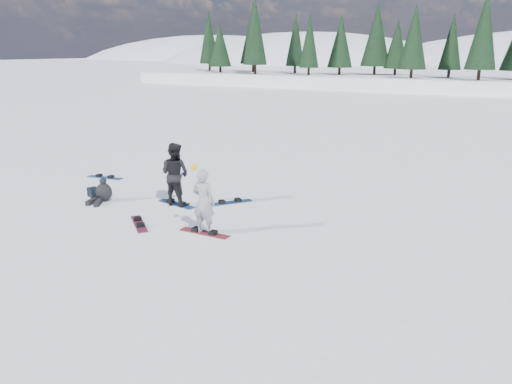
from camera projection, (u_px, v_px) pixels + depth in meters
ground at (222, 226)px, 14.27m from camera, size 420.00×420.00×0.00m
alpine_backdrop at (472, 102)px, 183.09m from camera, size 412.50×227.00×53.20m
snowboarder_woman at (204, 202)px, 13.42m from camera, size 0.70×0.49×1.97m
snowboarder_man at (175, 174)px, 15.95m from camera, size 0.99×0.78×2.04m
seated_rider at (103, 192)px, 16.47m from camera, size 0.71×1.04×0.80m
gear_bag at (94, 192)px, 17.05m from camera, size 0.53×0.46×0.30m
snowboard_woman at (205, 233)px, 13.67m from camera, size 1.50×0.28×0.03m
snowboard_man at (176, 204)px, 16.23m from camera, size 1.53×0.55×0.03m
snowboard_loose_c at (105, 178)px, 19.56m from camera, size 1.52×0.48×0.03m
snowboard_loose_b at (139, 224)px, 14.38m from camera, size 1.33×1.18×0.03m
snowboard_loose_a at (230, 203)px, 16.37m from camera, size 1.15×1.35×0.03m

